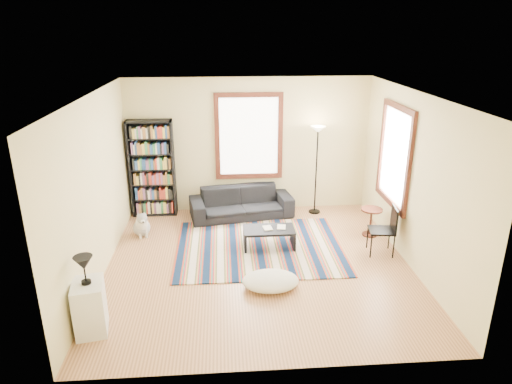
{
  "coord_description": "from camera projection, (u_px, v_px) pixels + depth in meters",
  "views": [
    {
      "loc": [
        -0.55,
        -6.72,
        3.75
      ],
      "look_at": [
        0.0,
        0.5,
        1.1
      ],
      "focal_mm": 32.0,
      "sensor_mm": 36.0,
      "label": 1
    }
  ],
  "objects": [
    {
      "name": "book_a",
      "position": [
        263.0,
        228.0,
        8.07
      ],
      "size": [
        0.22,
        0.18,
        0.02
      ],
      "primitive_type": "imported",
      "rotation": [
        0.0,
        0.0,
        0.15
      ],
      "color": "beige",
      "rests_on": "coffee_table"
    },
    {
      "name": "floor",
      "position": [
        258.0,
        267.0,
        7.64
      ],
      "size": [
        5.0,
        5.0,
        0.1
      ],
      "primitive_type": "cube",
      "color": "tan",
      "rests_on": "ground"
    },
    {
      "name": "rug",
      "position": [
        259.0,
        247.0,
        8.18
      ],
      "size": [
        2.94,
        2.35,
        0.02
      ],
      "primitive_type": "cube",
      "color": "#0B1C39",
      "rests_on": "floor"
    },
    {
      "name": "book_b",
      "position": [
        277.0,
        227.0,
        8.14
      ],
      "size": [
        0.18,
        0.23,
        0.02
      ],
      "primitive_type": "imported",
      "rotation": [
        0.0,
        0.0,
        -0.17
      ],
      "color": "beige",
      "rests_on": "coffee_table"
    },
    {
      "name": "sofa",
      "position": [
        241.0,
        203.0,
        9.43
      ],
      "size": [
        1.15,
        2.19,
        0.61
      ],
      "primitive_type": "imported",
      "rotation": [
        0.0,
        0.0,
        0.17
      ],
      "color": "black",
      "rests_on": "floor"
    },
    {
      "name": "window_right",
      "position": [
        395.0,
        156.0,
        8.0
      ],
      "size": [
        0.06,
        1.2,
        1.6
      ],
      "primitive_type": "cube",
      "color": "white",
      "rests_on": "wall_right"
    },
    {
      "name": "window_back",
      "position": [
        249.0,
        136.0,
        9.39
      ],
      "size": [
        1.2,
        0.06,
        1.6
      ],
      "primitive_type": "cube",
      "color": "white",
      "rests_on": "wall_back"
    },
    {
      "name": "wall_right",
      "position": [
        416.0,
        181.0,
        7.32
      ],
      "size": [
        0.1,
        5.0,
        2.8
      ],
      "primitive_type": "cube",
      "color": "#CEC98B",
      "rests_on": "floor"
    },
    {
      "name": "floor_cushion",
      "position": [
        271.0,
        281.0,
        6.91
      ],
      "size": [
        1.04,
        0.93,
        0.22
      ],
      "primitive_type": "ellipsoid",
      "rotation": [
        0.0,
        0.0,
        -0.38
      ],
      "color": "beige",
      "rests_on": "floor"
    },
    {
      "name": "wall_left",
      "position": [
        92.0,
        189.0,
        6.96
      ],
      "size": [
        0.1,
        5.0,
        2.8
      ],
      "primitive_type": "cube",
      "color": "#CEC98B",
      "rests_on": "floor"
    },
    {
      "name": "ceiling",
      "position": [
        259.0,
        91.0,
        6.64
      ],
      "size": [
        5.0,
        5.0,
        0.1
      ],
      "primitive_type": "cube",
      "color": "white",
      "rests_on": "floor"
    },
    {
      "name": "white_cabinet",
      "position": [
        90.0,
        307.0,
        5.85
      ],
      "size": [
        0.47,
        0.56,
        0.7
      ],
      "primitive_type": "cube",
      "rotation": [
        0.0,
        0.0,
        0.19
      ],
      "color": "white",
      "rests_on": "floor"
    },
    {
      "name": "table_lamp",
      "position": [
        84.0,
        270.0,
        5.67
      ],
      "size": [
        0.29,
        0.29,
        0.38
      ],
      "primitive_type": null,
      "rotation": [
        0.0,
        0.0,
        -0.25
      ],
      "color": "black",
      "rests_on": "white_cabinet"
    },
    {
      "name": "bookshelf",
      "position": [
        152.0,
        169.0,
        9.31
      ],
      "size": [
        0.9,
        0.3,
        2.0
      ],
      "primitive_type": "cube",
      "color": "black",
      "rests_on": "floor"
    },
    {
      "name": "wall_front",
      "position": [
        278.0,
        265.0,
        4.75
      ],
      "size": [
        5.0,
        0.1,
        2.8
      ],
      "primitive_type": "cube",
      "color": "#CEC98B",
      "rests_on": "floor"
    },
    {
      "name": "wall_back",
      "position": [
        249.0,
        145.0,
        9.53
      ],
      "size": [
        5.0,
        0.1,
        2.8
      ],
      "primitive_type": "cube",
      "color": "#CEC98B",
      "rests_on": "floor"
    },
    {
      "name": "folding_chair",
      "position": [
        381.0,
        230.0,
        7.85
      ],
      "size": [
        0.47,
        0.45,
        0.86
      ],
      "primitive_type": "cube",
      "rotation": [
        0.0,
        0.0,
        -0.13
      ],
      "color": "black",
      "rests_on": "floor"
    },
    {
      "name": "floor_lamp",
      "position": [
        316.0,
        171.0,
        9.41
      ],
      "size": [
        0.4,
        0.4,
        1.86
      ],
      "primitive_type": null,
      "rotation": [
        0.0,
        0.0,
        0.41
      ],
      "color": "black",
      "rests_on": "floor"
    },
    {
      "name": "dog",
      "position": [
        141.0,
        223.0,
        8.59
      ],
      "size": [
        0.49,
        0.58,
        0.5
      ],
      "primitive_type": null,
      "rotation": [
        0.0,
        0.0,
        0.31
      ],
      "color": "silver",
      "rests_on": "floor"
    },
    {
      "name": "side_table",
      "position": [
        371.0,
        222.0,
        8.58
      ],
      "size": [
        0.4,
        0.4,
        0.54
      ],
      "primitive_type": "cylinder",
      "rotation": [
        0.0,
        0.0,
        -0.0
      ],
      "color": "#491E12",
      "rests_on": "floor"
    },
    {
      "name": "coffee_table",
      "position": [
        269.0,
        238.0,
        8.14
      ],
      "size": [
        0.9,
        0.5,
        0.36
      ],
      "primitive_type": "cube",
      "rotation": [
        0.0,
        0.0,
        0.0
      ],
      "color": "black",
      "rests_on": "floor"
    }
  ]
}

